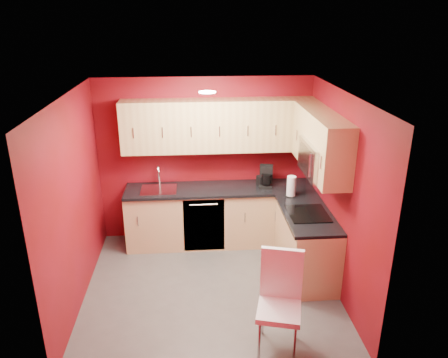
{
  "coord_description": "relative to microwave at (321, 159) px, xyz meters",
  "views": [
    {
      "loc": [
        -0.2,
        -4.81,
        3.37
      ],
      "look_at": [
        0.22,
        0.55,
        1.29
      ],
      "focal_mm": 35.0,
      "sensor_mm": 36.0,
      "label": 1
    }
  ],
  "objects": [
    {
      "name": "napkin_holder",
      "position": [
        -0.55,
        1.06,
        -0.68
      ],
      "size": [
        0.17,
        0.17,
        0.14
      ],
      "primitive_type": null,
      "rotation": [
        0.0,
        0.0,
        0.37
      ],
      "color": "black",
      "rests_on": "countertop_back"
    },
    {
      "name": "downlight",
      "position": [
        -1.39,
        0.1,
        0.82
      ],
      "size": [
        0.2,
        0.2,
        0.01
      ],
      "primitive_type": "cylinder",
      "color": "white",
      "rests_on": "ceiling"
    },
    {
      "name": "countertop_right",
      "position": [
        -0.11,
        0.04,
        -0.77
      ],
      "size": [
        0.63,
        1.27,
        0.04
      ],
      "primitive_type": "cube",
      "color": "black",
      "rests_on": "base_cabinets_right"
    },
    {
      "name": "sink",
      "position": [
        -2.09,
        1.0,
        -0.72
      ],
      "size": [
        0.52,
        0.42,
        0.35
      ],
      "color": "silver",
      "rests_on": "countertop_back"
    },
    {
      "name": "wall_front",
      "position": [
        -1.39,
        -1.7,
        -0.41
      ],
      "size": [
        3.2,
        0.0,
        3.2
      ],
      "primitive_type": "plane",
      "rotation": [
        -1.57,
        0.0,
        0.0
      ],
      "color": "maroon",
      "rests_on": "floor"
    },
    {
      "name": "countertop_back",
      "position": [
        -1.19,
        0.99,
        -0.77
      ],
      "size": [
        2.8,
        0.63,
        0.04
      ],
      "primitive_type": "cube",
      "color": "black",
      "rests_on": "base_cabinets_back"
    },
    {
      "name": "dining_chair",
      "position": [
        -0.74,
        -1.35,
        -1.11
      ],
      "size": [
        0.55,
        0.56,
        1.09
      ],
      "primitive_type": null,
      "rotation": [
        0.0,
        0.0,
        -0.26
      ],
      "color": "white",
      "rests_on": "floor"
    },
    {
      "name": "coffee_maker",
      "position": [
        -0.5,
        0.98,
        -0.59
      ],
      "size": [
        0.24,
        0.29,
        0.32
      ],
      "primitive_type": null,
      "rotation": [
        0.0,
        0.0,
        -0.22
      ],
      "color": "black",
      "rests_on": "countertop_back"
    },
    {
      "name": "ceiling",
      "position": [
        -1.39,
        -0.2,
        0.84
      ],
      "size": [
        3.2,
        3.2,
        0.0
      ],
      "primitive_type": "plane",
      "rotation": [
        3.14,
        0.0,
        0.0
      ],
      "color": "white",
      "rests_on": "wall_back"
    },
    {
      "name": "paper_towel",
      "position": [
        -0.2,
        0.6,
        -0.6
      ],
      "size": [
        0.19,
        0.19,
        0.29
      ],
      "primitive_type": null,
      "rotation": [
        0.0,
        0.0,
        -0.13
      ],
      "color": "silver",
      "rests_on": "countertop_right"
    },
    {
      "name": "wall_right",
      "position": [
        0.21,
        -0.2,
        -0.41
      ],
      "size": [
        0.0,
        3.0,
        3.0
      ],
      "primitive_type": "plane",
      "rotation": [
        1.57,
        0.0,
        -1.57
      ],
      "color": "maroon",
      "rests_on": "floor"
    },
    {
      "name": "upper_cabinets_right",
      "position": [
        0.03,
        0.24,
        0.23
      ],
      "size": [
        0.35,
        1.55,
        0.75
      ],
      "color": "tan",
      "rests_on": "wall_right"
    },
    {
      "name": "base_cabinets_back",
      "position": [
        -1.19,
        1.0,
        -1.22
      ],
      "size": [
        2.8,
        0.6,
        0.87
      ],
      "primitive_type": "cube",
      "color": "tan",
      "rests_on": "floor"
    },
    {
      "name": "base_cabinets_right",
      "position": [
        -0.09,
        0.05,
        -1.22
      ],
      "size": [
        0.6,
        1.3,
        0.87
      ],
      "primitive_type": "cube",
      "color": "tan",
      "rests_on": "floor"
    },
    {
      "name": "cooktop",
      "position": [
        -0.11,
        0.0,
        -0.74
      ],
      "size": [
        0.5,
        0.55,
        0.01
      ],
      "primitive_type": "cube",
      "color": "black",
      "rests_on": "countertop_right"
    },
    {
      "name": "microwave",
      "position": [
        0.0,
        0.0,
        0.0
      ],
      "size": [
        0.42,
        0.76,
        0.42
      ],
      "color": "silver",
      "rests_on": "upper_cabinets_right"
    },
    {
      "name": "wall_back",
      "position": [
        -1.39,
        1.3,
        -0.41
      ],
      "size": [
        3.2,
        0.0,
        3.2
      ],
      "primitive_type": "plane",
      "rotation": [
        1.57,
        0.0,
        0.0
      ],
      "color": "maroon",
      "rests_on": "floor"
    },
    {
      "name": "floor",
      "position": [
        -1.39,
        -0.2,
        -1.66
      ],
      "size": [
        3.2,
        3.2,
        0.0
      ],
      "primitive_type": "plane",
      "color": "#4F4C49",
      "rests_on": "ground"
    },
    {
      "name": "dishwasher_front",
      "position": [
        -1.44,
        0.71,
        -1.22
      ],
      "size": [
        0.6,
        0.02,
        0.82
      ],
      "primitive_type": "cube",
      "color": "black",
      "rests_on": "base_cabinets_back"
    },
    {
      "name": "wall_left",
      "position": [
        -2.99,
        -0.2,
        -0.41
      ],
      "size": [
        0.0,
        3.0,
        3.0
      ],
      "primitive_type": "plane",
      "rotation": [
        1.57,
        0.0,
        1.57
      ],
      "color": "maroon",
      "rests_on": "floor"
    },
    {
      "name": "upper_cabinets_back",
      "position": [
        -1.19,
        1.13,
        0.17
      ],
      "size": [
        2.8,
        0.35,
        0.75
      ],
      "primitive_type": "cube",
      "color": "tan",
      "rests_on": "wall_back"
    }
  ]
}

